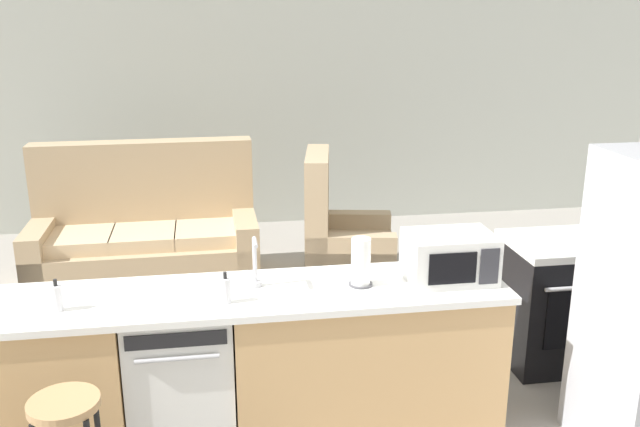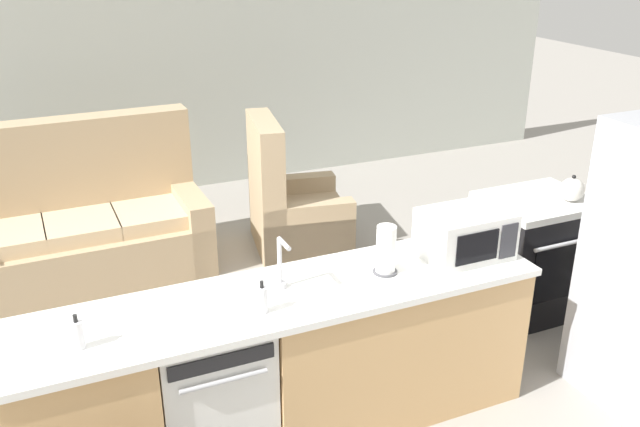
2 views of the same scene
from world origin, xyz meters
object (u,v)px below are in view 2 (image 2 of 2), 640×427
object	(u,v)px
dishwasher	(210,389)
microwave	(465,234)
kettle	(572,189)
couch	(80,228)
armchair	(289,211)
dish_soap_bottle	(78,335)
paper_towel_roll	(386,250)
stove_range	(532,254)
soap_bottle	(262,299)

from	to	relation	value
dishwasher	microwave	xyz separation A→B (m)	(1.56, -0.00, 0.62)
kettle	couch	world-z (taller)	couch
dishwasher	armchair	xyz separation A→B (m)	(1.34, 2.28, -0.07)
microwave	dish_soap_bottle	size ratio (longest dim) A/B	2.84
paper_towel_roll	stove_range	bearing A→B (deg)	19.46
dishwasher	soap_bottle	xyz separation A→B (m)	(0.27, -0.13, 0.55)
dishwasher	microwave	size ratio (longest dim) A/B	1.68
microwave	armchair	bearing A→B (deg)	95.48
stove_range	soap_bottle	size ratio (longest dim) A/B	5.11
microwave	dish_soap_bottle	world-z (taller)	microwave
armchair	stove_range	bearing A→B (deg)	-54.09
dishwasher	microwave	world-z (taller)	microwave
dishwasher	paper_towel_roll	bearing A→B (deg)	-0.25
stove_range	couch	bearing A→B (deg)	146.44
armchair	couch	bearing A→B (deg)	171.46
kettle	couch	size ratio (longest dim) A/B	0.10
microwave	kettle	distance (m)	1.28
kettle	paper_towel_roll	bearing A→B (deg)	-166.15
dish_soap_bottle	kettle	distance (m)	3.42
dish_soap_bottle	soap_bottle	bearing A→B (deg)	-2.57
dishwasher	kettle	distance (m)	2.86
kettle	soap_bottle	bearing A→B (deg)	-167.50
dish_soap_bottle	armchair	xyz separation A→B (m)	(1.95, 2.38, -0.62)
paper_towel_roll	kettle	xyz separation A→B (m)	(1.73, 0.43, -0.05)
soap_bottle	armchair	size ratio (longest dim) A/B	0.15
paper_towel_roll	couch	distance (m)	3.01
dishwasher	dish_soap_bottle	world-z (taller)	dish_soap_bottle
couch	dish_soap_bottle	bearing A→B (deg)	-94.20
stove_range	dish_soap_bottle	bearing A→B (deg)	-168.70
dish_soap_bottle	kettle	xyz separation A→B (m)	(3.38, 0.52, 0.01)
dishwasher	armchair	size ratio (longest dim) A/B	0.70
paper_towel_roll	kettle	distance (m)	1.79
microwave	couch	world-z (taller)	couch
dish_soap_bottle	couch	bearing A→B (deg)	85.80
dishwasher	paper_towel_roll	distance (m)	1.21
stove_range	kettle	size ratio (longest dim) A/B	4.39
paper_towel_roll	dish_soap_bottle	distance (m)	1.65
stove_range	armchair	bearing A→B (deg)	125.91
microwave	paper_towel_roll	bearing A→B (deg)	-179.65
microwave	armchair	world-z (taller)	armchair
couch	armchair	world-z (taller)	couch
paper_towel_roll	armchair	distance (m)	2.41
dishwasher	kettle	world-z (taller)	kettle
dishwasher	stove_range	xyz separation A→B (m)	(2.60, 0.55, 0.03)
microwave	armchair	xyz separation A→B (m)	(-0.22, 2.29, -0.69)
couch	armchair	xyz separation A→B (m)	(1.76, -0.26, -0.04)
stove_range	microwave	world-z (taller)	microwave
stove_range	couch	world-z (taller)	couch
couch	microwave	bearing A→B (deg)	-52.20
dishwasher	soap_bottle	distance (m)	0.63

